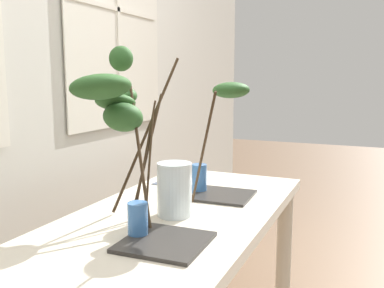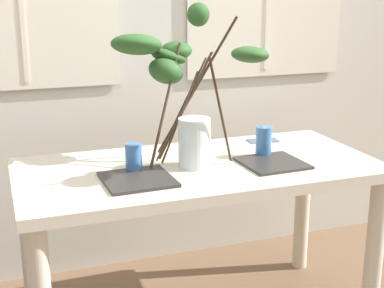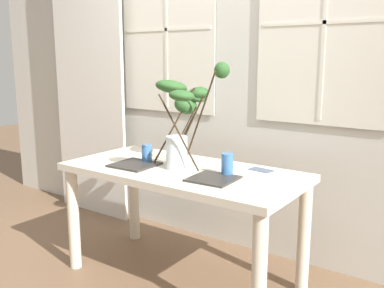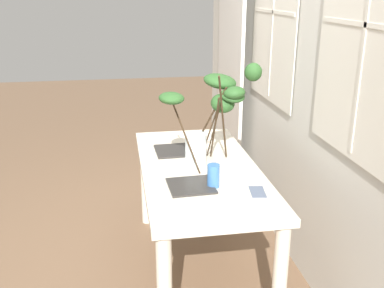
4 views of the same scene
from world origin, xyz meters
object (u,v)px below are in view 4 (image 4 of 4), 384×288
Objects in this scene: vase_with_branches at (214,108)px; drinking_glass_blue_right at (213,176)px; drinking_glass_blue_left at (191,143)px; plate_square_right at (191,186)px; plate_square_left at (175,151)px; dining_table at (199,183)px.

drinking_glass_blue_right is at bearing -12.08° from vase_with_branches.
vase_with_branches reaches higher than drinking_glass_blue_left.
vase_with_branches reaches higher than drinking_glass_blue_right.
drinking_glass_blue_left is 0.48× the size of plate_square_right.
plate_square_left is (-0.01, -0.11, -0.05)m from drinking_glass_blue_left.
vase_with_branches is 5.52× the size of drinking_glass_blue_left.
vase_with_branches reaches higher than dining_table.
plate_square_left reaches higher than dining_table.
vase_with_branches is 0.48m from drinking_glass_blue_right.
plate_square_left is (-0.23, -0.22, -0.35)m from vase_with_branches.
vase_with_branches is at bearing 150.16° from plate_square_right.
dining_table is 0.34m from plate_square_left.
drinking_glass_blue_left is 0.60m from drinking_glass_blue_right.
drinking_glass_blue_left is at bearing -153.04° from vase_with_branches.
drinking_glass_blue_left reaches higher than dining_table.
drinking_glass_blue_left reaches higher than plate_square_left.
plate_square_left is (-0.30, -0.12, 0.13)m from dining_table.
vase_with_branches is 0.48m from plate_square_left.
dining_table is at bearing 1.82° from drinking_glass_blue_left.
dining_table is 0.49m from vase_with_branches.
drinking_glass_blue_right is 0.14m from plate_square_right.
drinking_glass_blue_right is at bearing 81.33° from plate_square_right.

